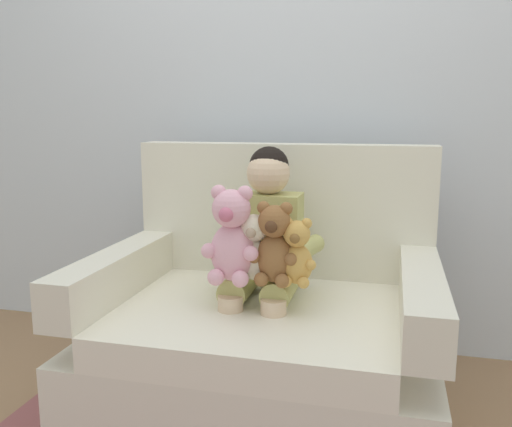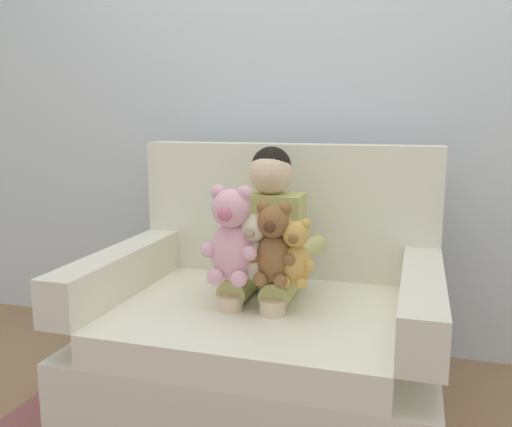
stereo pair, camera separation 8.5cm
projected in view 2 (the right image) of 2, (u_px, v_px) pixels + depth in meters
The scene contains 8 objects.
ground_plane at pixel (262, 411), 2.13m from camera, with size 8.00×8.00×0.00m, color #936D4C.
back_wall at pixel (307, 83), 2.62m from camera, with size 6.00×0.10×2.60m, color silver.
armchair at pixel (266, 331), 2.12m from camera, with size 1.29×0.96×1.03m.
seated_child at pixel (266, 243), 2.09m from camera, with size 0.45×0.39×0.82m.
plush_honey at pixel (296, 254), 1.88m from camera, with size 0.14×0.12×0.24m.
plush_brown at pixel (274, 246), 1.90m from camera, with size 0.18×0.14×0.30m.
plush_cream at pixel (254, 249), 1.93m from camera, with size 0.15×0.12×0.26m.
plush_pink at pixel (231, 237), 1.92m from camera, with size 0.21×0.17×0.35m.
Camera 2 is at (0.54, -1.88, 1.15)m, focal length 37.99 mm.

